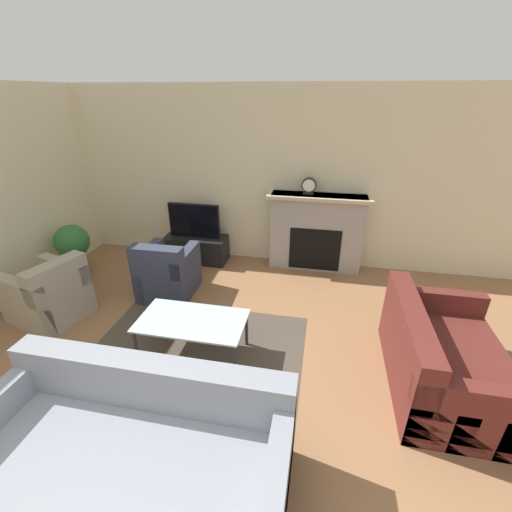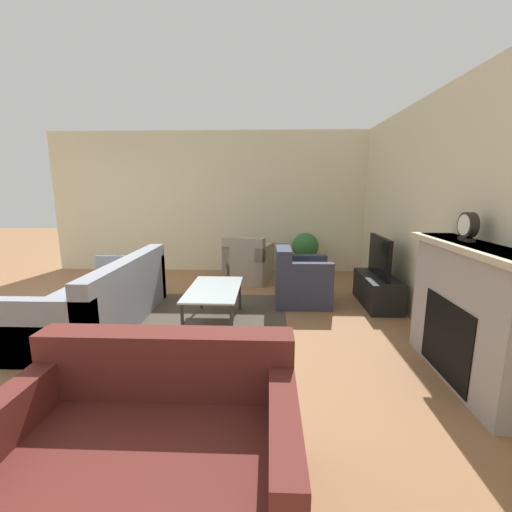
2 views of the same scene
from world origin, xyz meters
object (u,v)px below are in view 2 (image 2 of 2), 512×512
object	(u,v)px
couch_sectional	(103,302)
couch_loveseat	(151,457)
armchair_accent	(300,283)
armchair_by_window	(249,264)
mantel_clock	(468,226)
tv	(379,256)
potted_plant	(305,250)
coffee_table	(214,292)

from	to	relation	value
couch_sectional	couch_loveseat	distance (m)	2.76
armchair_accent	couch_loveseat	bearing A→B (deg)	161.36
couch_sectional	armchair_by_window	xyz separation A→B (m)	(-2.05, 1.65, 0.02)
couch_sectional	mantel_clock	bearing A→B (deg)	75.83
tv	couch_sectional	distance (m)	3.67
couch_sectional	armchair_accent	distance (m)	2.60
potted_plant	mantel_clock	size ratio (longest dim) A/B	3.30
tv	couch_loveseat	world-z (taller)	tv
couch_sectional	tv	bearing A→B (deg)	103.49
couch_loveseat	coffee_table	distance (m)	2.45
armchair_by_window	coffee_table	world-z (taller)	armchair_by_window
armchair_by_window	armchair_accent	bearing A→B (deg)	139.26
couch_loveseat	coffee_table	world-z (taller)	couch_loveseat
armchair_accent	potted_plant	distance (m)	1.63
potted_plant	mantel_clock	distance (m)	3.62
armchair_accent	mantel_clock	xyz separation A→B (m)	(1.79, 1.23, 1.02)
tv	armchair_by_window	distance (m)	2.28
tv	armchair_accent	size ratio (longest dim) A/B	1.02
armchair_accent	coffee_table	bearing A→B (deg)	124.72
couch_loveseat	armchair_accent	size ratio (longest dim) A/B	1.82
coffee_table	mantel_clock	world-z (taller)	mantel_clock
armchair_accent	coffee_table	xyz separation A→B (m)	(0.79, -1.11, 0.10)
couch_loveseat	armchair_by_window	world-z (taller)	same
armchair_by_window	coffee_table	size ratio (longest dim) A/B	0.87
couch_sectional	potted_plant	xyz separation A→B (m)	(-2.46, 2.69, 0.22)
armchair_by_window	couch_sectional	bearing A→B (deg)	66.41
potted_plant	mantel_clock	xyz separation A→B (m)	(3.39, 1.00, 0.82)
coffee_table	couch_loveseat	bearing A→B (deg)	1.40
tv	armchair_by_window	xyz separation A→B (m)	(-1.20, -1.90, -0.40)
couch_loveseat	armchair_by_window	size ratio (longest dim) A/B	1.55
armchair_by_window	mantel_clock	size ratio (longest dim) A/B	3.89
couch_sectional	couch_loveseat	world-z (taller)	same
potted_plant	couch_sectional	bearing A→B (deg)	-47.57
tv	coffee_table	size ratio (longest dim) A/B	0.75
tv	armchair_by_window	size ratio (longest dim) A/B	0.87
tv	armchair_by_window	world-z (taller)	tv
couch_loveseat	potted_plant	size ratio (longest dim) A/B	1.83
tv	couch_sectional	bearing A→B (deg)	-76.51
coffee_table	armchair_accent	bearing A→B (deg)	125.45
couch_loveseat	couch_sectional	bearing A→B (deg)	120.67
armchair_accent	coffee_table	world-z (taller)	armchair_accent
potted_plant	mantel_clock	world-z (taller)	mantel_clock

